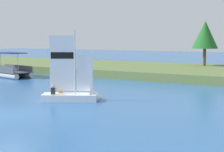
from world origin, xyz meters
TOP-DOWN VIEW (x-y plane):
  - ground_plane at (0.00, 0.00)m, footprint 200.00×200.00m
  - shore_bank at (0.00, 26.25)m, footprint 80.00×15.53m
  - shoreline_tree_left at (2.41, 30.70)m, footprint 3.29×3.29m
  - wooden_dock at (-17.37, 15.96)m, footprint 1.47×6.04m
  - sailboat at (0.64, 5.87)m, footprint 4.47×3.26m
  - pontoon_boat at (-15.16, 14.29)m, footprint 6.44×3.70m

SIDE VIEW (x-z plane):
  - ground_plane at x=0.00m, z-range 0.00..0.00m
  - wooden_dock at x=-17.37m, z-range 0.00..0.37m
  - sailboat at x=0.64m, z-range -2.28..3.12m
  - shore_bank at x=0.00m, z-range 0.00..0.89m
  - pontoon_boat at x=-15.16m, z-range -0.70..2.08m
  - shoreline_tree_left at x=2.41m, z-range 1.97..7.66m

